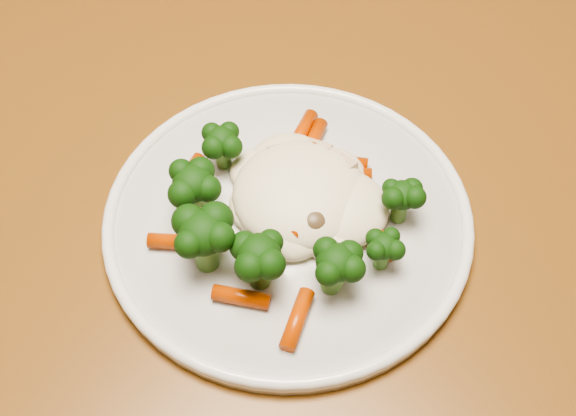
# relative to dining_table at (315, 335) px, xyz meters

# --- Properties ---
(dining_table) EXTENTS (1.44, 1.11, 0.75)m
(dining_table) POSITION_rel_dining_table_xyz_m (0.00, 0.00, 0.00)
(dining_table) COLOR brown
(dining_table) RESTS_ON ground
(plate) EXTENTS (0.29, 0.29, 0.01)m
(plate) POSITION_rel_dining_table_xyz_m (-0.05, 0.03, 0.10)
(plate) COLOR white
(plate) RESTS_ON dining_table
(meal) EXTENTS (0.20, 0.20, 0.05)m
(meal) POSITION_rel_dining_table_xyz_m (-0.05, 0.02, 0.12)
(meal) COLOR #FFF1CB
(meal) RESTS_ON plate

